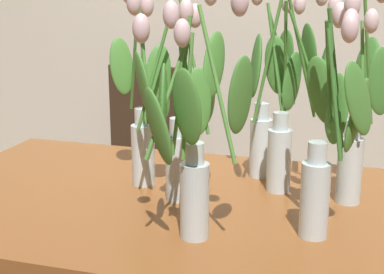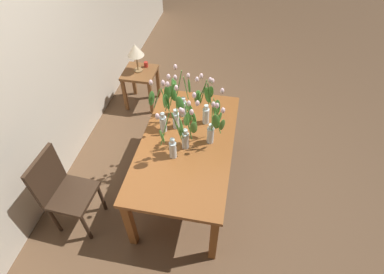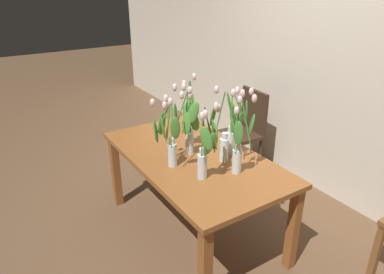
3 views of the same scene
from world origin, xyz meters
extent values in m
plane|color=brown|center=(0.00, 0.00, 0.00)|extent=(18.00, 18.00, 0.00)
cube|color=beige|center=(0.00, 1.51, 1.35)|extent=(9.00, 0.10, 2.70)
cube|color=brown|center=(0.00, 0.00, 0.72)|extent=(1.60, 0.90, 0.04)
cube|color=brown|center=(-0.74, -0.39, 0.35)|extent=(0.07, 0.07, 0.70)
cube|color=brown|center=(0.74, -0.39, 0.35)|extent=(0.07, 0.07, 0.70)
cube|color=brown|center=(-0.74, 0.39, 0.35)|extent=(0.07, 0.07, 0.70)
cube|color=brown|center=(0.74, 0.39, 0.35)|extent=(0.07, 0.07, 0.70)
cylinder|color=silver|center=(0.32, -0.14, 0.83)|extent=(0.07, 0.07, 0.18)
cylinder|color=silver|center=(0.32, -0.14, 0.94)|extent=(0.04, 0.04, 0.05)
cylinder|color=silver|center=(0.32, -0.14, 0.80)|extent=(0.06, 0.06, 0.11)
cylinder|color=#3D752D|center=(0.35, -0.16, 1.08)|extent=(0.05, 0.05, 0.28)
ellipsoid|color=silver|center=(0.38, -0.18, 1.23)|extent=(0.04, 0.04, 0.06)
ellipsoid|color=#4C8E38|center=(0.40, -0.16, 1.08)|extent=(0.10, 0.09, 0.18)
cylinder|color=#3D752D|center=(0.34, -0.08, 1.09)|extent=(0.03, 0.10, 0.29)
ellipsoid|color=silver|center=(0.35, -0.03, 1.25)|extent=(0.04, 0.04, 0.06)
ellipsoid|color=#4C8E38|center=(0.32, -0.03, 1.07)|extent=(0.11, 0.05, 0.18)
cylinder|color=#3D752D|center=(0.35, -0.15, 1.09)|extent=(0.05, 0.02, 0.29)
ellipsoid|color=silver|center=(0.38, -0.15, 1.24)|extent=(0.04, 0.04, 0.06)
ellipsoid|color=#4C8E38|center=(0.40, -0.13, 1.04)|extent=(0.07, 0.11, 0.18)
cylinder|color=#3D752D|center=(0.35, -0.10, 1.10)|extent=(0.05, 0.07, 0.32)
ellipsoid|color=silver|center=(0.37, -0.07, 1.27)|extent=(0.04, 0.04, 0.06)
ellipsoid|color=#4C8E38|center=(0.35, -0.05, 1.03)|extent=(0.07, 0.07, 0.17)
cylinder|color=silver|center=(0.20, 0.15, 0.83)|extent=(0.07, 0.07, 0.18)
cylinder|color=silver|center=(0.20, 0.15, 0.94)|extent=(0.04, 0.04, 0.05)
cylinder|color=silver|center=(0.20, 0.15, 0.80)|extent=(0.06, 0.06, 0.11)
cylinder|color=#478433|center=(0.20, 0.20, 1.11)|extent=(0.01, 0.10, 0.33)
ellipsoid|color=silver|center=(0.20, 0.25, 1.28)|extent=(0.04, 0.04, 0.06)
ellipsoid|color=#427F33|center=(0.17, 0.24, 1.09)|extent=(0.09, 0.03, 0.18)
cylinder|color=#478433|center=(0.24, 0.19, 1.11)|extent=(0.09, 0.08, 0.33)
ellipsoid|color=silver|center=(0.28, 0.22, 1.29)|extent=(0.04, 0.04, 0.06)
ellipsoid|color=#427F33|center=(0.26, 0.24, 1.13)|extent=(0.08, 0.07, 0.17)
cylinder|color=#478433|center=(0.27, 0.16, 1.10)|extent=(0.12, 0.03, 0.30)
ellipsoid|color=silver|center=(0.32, 0.17, 1.26)|extent=(0.04, 0.04, 0.06)
ellipsoid|color=#427F33|center=(0.30, 0.19, 1.08)|extent=(0.05, 0.12, 0.18)
cylinder|color=#478433|center=(0.16, 0.13, 1.12)|extent=(0.07, 0.04, 0.35)
ellipsoid|color=silver|center=(0.13, 0.11, 1.29)|extent=(0.04, 0.04, 0.06)
ellipsoid|color=#427F33|center=(0.13, 0.09, 1.11)|extent=(0.06, 0.10, 0.18)
cylinder|color=silver|center=(-0.06, 0.00, 0.83)|extent=(0.07, 0.07, 0.18)
cylinder|color=silver|center=(-0.06, 0.00, 0.94)|extent=(0.04, 0.04, 0.05)
cylinder|color=silver|center=(-0.06, 0.00, 0.80)|extent=(0.06, 0.06, 0.11)
cylinder|color=#478433|center=(-0.02, -0.05, 1.10)|extent=(0.06, 0.10, 0.30)
ellipsoid|color=silver|center=(0.00, -0.10, 1.25)|extent=(0.04, 0.04, 0.06)
ellipsoid|color=#4C8E38|center=(0.02, -0.07, 1.03)|extent=(0.08, 0.07, 0.17)
cylinder|color=#478433|center=(-0.10, -0.04, 1.10)|extent=(0.08, 0.08, 0.32)
ellipsoid|color=silver|center=(-0.14, -0.08, 1.27)|extent=(0.04, 0.04, 0.06)
ellipsoid|color=#4C8E38|center=(-0.11, -0.09, 1.07)|extent=(0.10, 0.08, 0.18)
cylinder|color=#478433|center=(-0.03, -0.01, 1.09)|extent=(0.05, 0.03, 0.30)
ellipsoid|color=silver|center=(0.00, -0.02, 1.24)|extent=(0.04, 0.04, 0.06)
ellipsoid|color=#4C8E38|center=(0.02, -0.01, 1.04)|extent=(0.06, 0.12, 0.18)
cylinder|color=#478433|center=(0.00, -0.03, 1.12)|extent=(0.10, 0.07, 0.34)
ellipsoid|color=silver|center=(0.05, -0.06, 1.29)|extent=(0.04, 0.04, 0.06)
ellipsoid|color=#4C8E38|center=(0.05, -0.03, 1.12)|extent=(0.06, 0.12, 0.18)
cylinder|color=silver|center=(0.39, 0.11, 0.83)|extent=(0.07, 0.07, 0.18)
cylinder|color=silver|center=(0.39, 0.11, 0.94)|extent=(0.04, 0.04, 0.05)
cylinder|color=silver|center=(0.39, 0.11, 0.80)|extent=(0.06, 0.06, 0.11)
cylinder|color=#56933D|center=(0.42, 0.16, 1.12)|extent=(0.05, 0.08, 0.35)
ellipsoid|color=silver|center=(0.44, 0.19, 1.30)|extent=(0.04, 0.04, 0.06)
ellipsoid|color=#427F33|center=(0.42, 0.21, 1.09)|extent=(0.09, 0.08, 0.17)
cylinder|color=#56933D|center=(0.41, 0.09, 1.08)|extent=(0.03, 0.05, 0.29)
ellipsoid|color=silver|center=(0.42, 0.07, 1.23)|extent=(0.04, 0.04, 0.06)
ellipsoid|color=#427F33|center=(0.45, 0.06, 1.08)|extent=(0.08, 0.05, 0.17)
cylinder|color=silver|center=(-0.19, 0.09, 0.83)|extent=(0.07, 0.07, 0.18)
cylinder|color=silver|center=(-0.19, 0.09, 0.94)|extent=(0.04, 0.04, 0.05)
cylinder|color=silver|center=(-0.19, 0.09, 0.80)|extent=(0.06, 0.06, 0.11)
cylinder|color=#478433|center=(-0.16, 0.04, 1.10)|extent=(0.06, 0.09, 0.31)
ellipsoid|color=silver|center=(-0.14, 0.00, 1.26)|extent=(0.04, 0.04, 0.06)
ellipsoid|color=#4C8E38|center=(-0.12, 0.02, 1.08)|extent=(0.08, 0.08, 0.18)
cylinder|color=#478433|center=(-0.17, 0.05, 1.11)|extent=(0.04, 0.08, 0.34)
ellipsoid|color=silver|center=(-0.15, 0.01, 1.28)|extent=(0.04, 0.04, 0.06)
ellipsoid|color=#4C8E38|center=(-0.13, 0.02, 1.03)|extent=(0.10, 0.08, 0.18)
cylinder|color=#478433|center=(-0.23, 0.14, 1.11)|extent=(0.07, 0.09, 0.34)
ellipsoid|color=silver|center=(-0.26, 0.18, 1.29)|extent=(0.04, 0.04, 0.06)
ellipsoid|color=#4C8E38|center=(-0.28, 0.15, 1.08)|extent=(0.09, 0.08, 0.17)
cylinder|color=silver|center=(0.12, 0.26, 0.83)|extent=(0.07, 0.07, 0.18)
cylinder|color=silver|center=(0.12, 0.26, 0.94)|extent=(0.04, 0.04, 0.05)
cylinder|color=silver|center=(0.12, 0.26, 0.80)|extent=(0.06, 0.06, 0.11)
cylinder|color=#478433|center=(0.17, 0.32, 1.10)|extent=(0.08, 0.11, 0.30)
ellipsoid|color=silver|center=(0.21, 0.37, 1.26)|extent=(0.04, 0.04, 0.06)
ellipsoid|color=#427F33|center=(0.17, 0.37, 1.10)|extent=(0.08, 0.07, 0.18)
cylinder|color=#478433|center=(0.16, 0.23, 1.10)|extent=(0.07, 0.05, 0.32)
ellipsoid|color=silver|center=(0.20, 0.21, 1.27)|extent=(0.04, 0.04, 0.06)
ellipsoid|color=#427F33|center=(0.21, 0.23, 1.04)|extent=(0.07, 0.09, 0.18)
cylinder|color=silver|center=(0.06, -0.22, 0.83)|extent=(0.07, 0.07, 0.18)
cylinder|color=silver|center=(0.06, -0.22, 0.94)|extent=(0.04, 0.04, 0.05)
cylinder|color=silver|center=(0.06, -0.22, 0.80)|extent=(0.06, 0.06, 0.11)
cylinder|color=#56933D|center=(0.01, -0.28, 1.08)|extent=(0.08, 0.10, 0.27)
ellipsoid|color=silver|center=(-0.02, -0.32, 1.23)|extent=(0.04, 0.04, 0.06)
ellipsoid|color=#4C8E38|center=(0.01, -0.33, 1.03)|extent=(0.11, 0.06, 0.18)
cylinder|color=#56933D|center=(0.03, -0.23, 1.10)|extent=(0.05, 0.02, 0.31)
ellipsoid|color=silver|center=(0.01, -0.24, 1.25)|extent=(0.04, 0.04, 0.06)
ellipsoid|color=#4C8E38|center=(0.00, -0.27, 1.07)|extent=(0.04, 0.10, 0.18)
cylinder|color=#56933D|center=(0.05, -0.25, 1.08)|extent=(0.02, 0.04, 0.28)
ellipsoid|color=silver|center=(0.04, -0.26, 1.22)|extent=(0.04, 0.04, 0.06)
ellipsoid|color=#4C8E38|center=(0.06, -0.30, 1.07)|extent=(0.09, 0.06, 0.17)
cylinder|color=#56933D|center=(0.12, -0.26, 1.11)|extent=(0.11, 0.07, 0.33)
ellipsoid|color=silver|center=(0.17, -0.29, 1.28)|extent=(0.04, 0.04, 0.06)
ellipsoid|color=#4C8E38|center=(0.17, -0.25, 1.09)|extent=(0.07, 0.08, 0.17)
cube|color=#382619|center=(-0.61, 0.99, 0.45)|extent=(0.42, 0.42, 0.04)
cylinder|color=#382619|center=(-0.45, 0.81, 0.21)|extent=(0.04, 0.04, 0.43)
cylinder|color=#382619|center=(-0.79, 0.83, 0.21)|extent=(0.04, 0.04, 0.43)
cylinder|color=#382619|center=(-0.43, 1.15, 0.21)|extent=(0.04, 0.04, 0.43)
cylinder|color=#382619|center=(-0.77, 1.17, 0.21)|extent=(0.04, 0.04, 0.43)
cube|color=#382619|center=(-0.60, 1.17, 0.70)|extent=(0.40, 0.06, 0.46)
cube|color=brown|center=(1.36, 0.94, 0.53)|extent=(0.44, 0.44, 0.04)
cube|color=brown|center=(1.17, 0.75, 0.26)|extent=(0.04, 0.04, 0.51)
cube|color=brown|center=(1.55, 0.75, 0.26)|extent=(0.04, 0.04, 0.51)
cube|color=brown|center=(1.17, 1.13, 0.26)|extent=(0.04, 0.04, 0.51)
cube|color=brown|center=(1.55, 1.13, 0.26)|extent=(0.04, 0.04, 0.51)
cylinder|color=olive|center=(1.38, 0.96, 0.56)|extent=(0.12, 0.12, 0.02)
cylinder|color=olive|center=(1.38, 0.96, 0.68)|extent=(0.02, 0.02, 0.22)
cone|color=beige|center=(1.38, 0.96, 0.87)|extent=(0.22, 0.22, 0.16)
cylinder|color=#B72D23|center=(1.49, 0.88, 0.59)|extent=(0.06, 0.06, 0.07)
camera|label=1|loc=(0.41, -1.41, 1.32)|focal=53.82mm
camera|label=2|loc=(-1.96, -0.43, 2.89)|focal=28.22mm
camera|label=3|loc=(2.10, -1.36, 2.03)|focal=33.30mm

